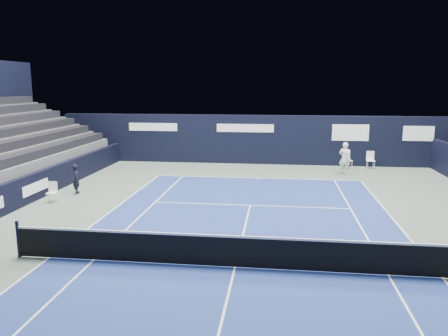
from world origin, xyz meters
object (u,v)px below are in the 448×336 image
at_px(tennis_net, 235,250).
at_px(tennis_player, 345,158).
at_px(line_judge_chair, 52,190).
at_px(folding_chair_back_b, 370,159).
at_px(folding_chair_back_a, 347,158).

height_order(tennis_net, tennis_player, tennis_player).
xyz_separation_m(line_judge_chair, tennis_net, (8.54, -5.92, 0.00)).
distance_m(line_judge_chair, tennis_net, 10.39).
bearing_deg(line_judge_chair, folding_chair_back_b, 26.39).
bearing_deg(folding_chair_back_b, line_judge_chair, -147.67).
bearing_deg(folding_chair_back_b, folding_chair_back_a, -171.11).
bearing_deg(folding_chair_back_a, line_judge_chair, -162.27).
xyz_separation_m(folding_chair_back_a, tennis_net, (-5.25, -15.41, -0.11)).
bearing_deg(tennis_player, line_judge_chair, -150.09).
height_order(folding_chair_back_a, folding_chair_back_b, folding_chair_back_a).
relative_size(line_judge_chair, tennis_player, 0.49).
bearing_deg(tennis_player, folding_chair_back_a, 77.57).
relative_size(folding_chair_back_b, tennis_net, 0.08).
bearing_deg(tennis_net, folding_chair_back_b, 66.88).
bearing_deg(tennis_player, folding_chair_back_b, 47.82).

